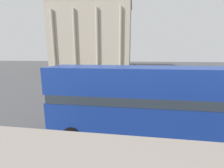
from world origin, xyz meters
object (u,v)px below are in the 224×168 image
(double_decker_bus, at_px, (157,100))
(pedestrian_olive, at_px, (167,90))
(pedestrian_blue, at_px, (145,73))
(traffic_light_mid, at_px, (135,72))
(pedestrian_black, at_px, (155,71))
(plaza_building_left, at_px, (93,36))

(double_decker_bus, height_order, pedestrian_olive, double_decker_bus)
(double_decker_bus, relative_size, pedestrian_blue, 7.10)
(pedestrian_olive, bearing_deg, traffic_light_mid, 20.56)
(pedestrian_blue, bearing_deg, pedestrian_black, -82.32)
(pedestrian_black, bearing_deg, pedestrian_olive, 21.69)
(traffic_light_mid, relative_size, pedestrian_black, 2.02)
(traffic_light_mid, height_order, pedestrian_blue, traffic_light_mid)
(plaza_building_left, relative_size, traffic_light_mid, 8.56)
(pedestrian_olive, bearing_deg, pedestrian_blue, -7.01)
(pedestrian_blue, xyz_separation_m, pedestrian_black, (2.58, 4.14, 0.01))
(pedestrian_olive, bearing_deg, plaza_building_left, 14.05)
(double_decker_bus, relative_size, plaza_building_left, 0.41)
(plaza_building_left, bearing_deg, pedestrian_blue, -54.08)
(double_decker_bus, distance_m, pedestrian_blue, 23.69)
(double_decker_bus, distance_m, traffic_light_mid, 13.91)
(plaza_building_left, xyz_separation_m, pedestrian_black, (20.21, -20.20, -10.28))
(plaza_building_left, relative_size, pedestrian_blue, 17.43)
(double_decker_bus, relative_size, pedestrian_black, 7.06)
(double_decker_bus, xyz_separation_m, pedestrian_olive, (2.37, 8.30, -1.32))
(pedestrian_blue, bearing_deg, plaza_building_left, -14.50)
(plaza_building_left, bearing_deg, traffic_light_mid, -65.81)
(plaza_building_left, bearing_deg, double_decker_bus, -71.11)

